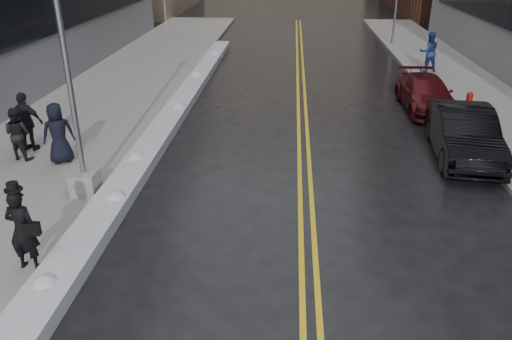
% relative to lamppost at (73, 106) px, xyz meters
% --- Properties ---
extents(ground, '(160.00, 160.00, 0.00)m').
position_rel_lamppost_xyz_m(ground, '(3.30, -2.00, -2.53)').
color(ground, black).
rests_on(ground, ground).
extents(sidewalk_west, '(5.50, 50.00, 0.15)m').
position_rel_lamppost_xyz_m(sidewalk_west, '(-2.45, 8.00, -2.46)').
color(sidewalk_west, gray).
rests_on(sidewalk_west, ground).
extents(sidewalk_east, '(4.00, 50.00, 0.15)m').
position_rel_lamppost_xyz_m(sidewalk_east, '(13.30, 8.00, -2.46)').
color(sidewalk_east, gray).
rests_on(sidewalk_east, ground).
extents(lane_line_left, '(0.12, 50.00, 0.01)m').
position_rel_lamppost_xyz_m(lane_line_left, '(5.65, 8.00, -2.53)').
color(lane_line_left, gold).
rests_on(lane_line_left, ground).
extents(lane_line_right, '(0.12, 50.00, 0.01)m').
position_rel_lamppost_xyz_m(lane_line_right, '(5.95, 8.00, -2.53)').
color(lane_line_right, gold).
rests_on(lane_line_right, ground).
extents(snow_ridge, '(0.90, 30.00, 0.34)m').
position_rel_lamppost_xyz_m(snow_ridge, '(0.85, 6.00, -2.36)').
color(snow_ridge, silver).
rests_on(snow_ridge, ground).
extents(lamppost, '(0.65, 0.65, 7.62)m').
position_rel_lamppost_xyz_m(lamppost, '(0.00, 0.00, 0.00)').
color(lamppost, gray).
rests_on(lamppost, sidewalk_west).
extents(fire_hydrant, '(0.26, 0.26, 0.73)m').
position_rel_lamppost_xyz_m(fire_hydrant, '(12.30, 8.00, -1.98)').
color(fire_hydrant, maroon).
rests_on(fire_hydrant, sidewalk_east).
extents(pedestrian_fedora, '(0.66, 0.46, 1.76)m').
position_rel_lamppost_xyz_m(pedestrian_fedora, '(0.10, -3.29, -1.50)').
color(pedestrian_fedora, black).
rests_on(pedestrian_fedora, sidewalk_west).
extents(pedestrian_b, '(0.89, 0.76, 1.62)m').
position_rel_lamppost_xyz_m(pedestrian_b, '(-2.83, 2.11, -1.57)').
color(pedestrian_b, black).
rests_on(pedestrian_b, sidewalk_west).
extents(pedestrian_c, '(1.06, 0.93, 1.83)m').
position_rel_lamppost_xyz_m(pedestrian_c, '(-1.49, 1.94, -1.47)').
color(pedestrian_c, black).
rests_on(pedestrian_c, sidewalk_west).
extents(pedestrian_d, '(1.14, 0.57, 1.88)m').
position_rel_lamppost_xyz_m(pedestrian_d, '(-2.88, 2.80, -1.45)').
color(pedestrian_d, black).
rests_on(pedestrian_d, sidewalk_west).
extents(pedestrian_east, '(1.05, 0.86, 1.97)m').
position_rel_lamppost_xyz_m(pedestrian_east, '(12.20, 14.40, -1.40)').
color(pedestrian_east, navy).
rests_on(pedestrian_east, sidewalk_east).
extents(car_black, '(2.10, 4.90, 1.57)m').
position_rel_lamppost_xyz_m(car_black, '(10.71, 3.55, -1.75)').
color(car_black, black).
rests_on(car_black, ground).
extents(car_maroon, '(1.86, 4.48, 1.30)m').
position_rel_lamppost_xyz_m(car_maroon, '(10.73, 8.47, -1.88)').
color(car_maroon, '#480B12').
rests_on(car_maroon, ground).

